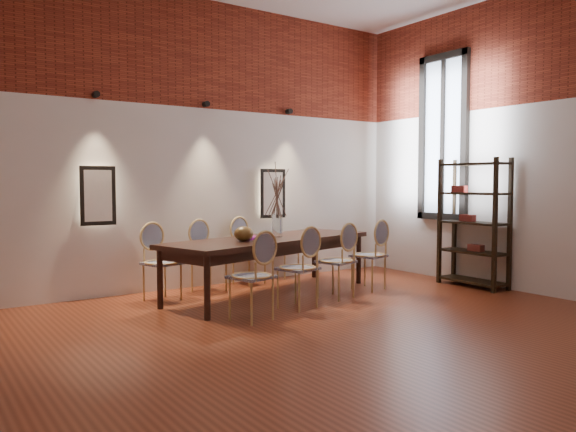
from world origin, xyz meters
TOP-DOWN VIEW (x-y plane):
  - floor at (0.00, 0.00)m, footprint 7.00×7.00m
  - wall_back at (0.00, 3.55)m, footprint 7.00×0.10m
  - brick_band_back at (0.00, 3.48)m, footprint 7.00×0.02m
  - niche_left at (-1.30, 3.45)m, footprint 0.36×0.06m
  - niche_right at (1.30, 3.45)m, footprint 0.36×0.06m
  - spot_fixture_left at (-1.30, 3.42)m, footprint 0.08×0.10m
  - spot_fixture_mid at (0.20, 3.42)m, footprint 0.08×0.10m
  - spot_fixture_right at (1.60, 3.42)m, footprint 0.08×0.10m
  - window_glass at (3.46, 2.00)m, footprint 0.02×0.78m
  - window_frame at (3.44, 2.00)m, footprint 0.08×0.90m
  - window_mullion at (3.44, 2.00)m, footprint 0.06×0.06m
  - dining_table at (0.62, 2.43)m, footprint 3.20×1.72m
  - chair_near_a at (-0.30, 1.39)m, footprint 0.54×0.54m
  - chair_near_b at (0.44, 1.58)m, footprint 0.54×0.54m
  - chair_near_c at (1.18, 1.78)m, footprint 0.54×0.54m
  - chair_near_d at (1.92, 1.97)m, footprint 0.54×0.54m
  - chair_far_a at (-0.69, 2.88)m, footprint 0.54×0.54m
  - chair_far_b at (0.05, 3.08)m, footprint 0.54×0.54m
  - chair_far_c at (0.79, 3.27)m, footprint 0.54×0.54m
  - chair_far_d at (1.53, 3.46)m, footprint 0.54×0.54m
  - vase at (0.74, 2.46)m, footprint 0.14×0.14m
  - dried_branches at (0.74, 2.46)m, footprint 0.50×0.50m
  - bowl at (0.11, 2.24)m, footprint 0.24×0.24m
  - book at (0.32, 2.41)m, footprint 0.30×0.24m
  - shelving_rack at (3.28, 1.30)m, footprint 0.40×1.01m

SIDE VIEW (x-z plane):
  - floor at x=0.00m, z-range -0.02..0.00m
  - dining_table at x=0.62m, z-range 0.00..0.75m
  - chair_near_a at x=-0.30m, z-range 0.00..0.94m
  - chair_near_b at x=0.44m, z-range 0.00..0.94m
  - chair_near_c at x=1.18m, z-range 0.00..0.94m
  - chair_near_d at x=1.92m, z-range 0.00..0.94m
  - chair_far_a at x=-0.69m, z-range 0.00..0.94m
  - chair_far_b at x=0.05m, z-range 0.00..0.94m
  - chair_far_c at x=0.79m, z-range 0.00..0.94m
  - chair_far_d at x=1.53m, z-range 0.00..0.94m
  - book at x=0.32m, z-range 0.75..0.78m
  - bowl at x=0.11m, z-range 0.75..0.93m
  - vase at x=0.74m, z-range 0.75..1.05m
  - shelving_rack at x=3.28m, z-range 0.00..1.80m
  - niche_left at x=-1.30m, z-range 0.97..1.63m
  - niche_right at x=1.30m, z-range 0.97..1.63m
  - dried_branches at x=0.74m, z-range 1.00..1.70m
  - wall_back at x=0.00m, z-range 0.00..4.00m
  - window_glass at x=3.46m, z-range 0.96..3.34m
  - window_frame at x=3.44m, z-range 0.90..3.40m
  - window_mullion at x=3.44m, z-range 0.95..3.35m
  - spot_fixture_left at x=-1.30m, z-range 2.51..2.59m
  - spot_fixture_mid at x=0.20m, z-range 2.51..2.59m
  - spot_fixture_right at x=1.60m, z-range 2.51..2.59m
  - brick_band_back at x=0.00m, z-range 2.50..4.00m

